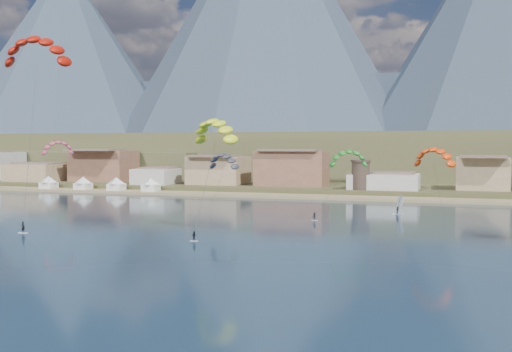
{
  "coord_description": "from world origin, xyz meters",
  "views": [
    {
      "loc": [
        30.98,
        -63.4,
        15.29
      ],
      "look_at": [
        0.0,
        32.0,
        10.0
      ],
      "focal_mm": 43.29,
      "sensor_mm": 36.0,
      "label": 1
    }
  ],
  "objects_px": {
    "kitesurfer_red": "(37,47)",
    "kitesurfer_green": "(348,156)",
    "watchtower": "(361,175)",
    "windsurfer": "(398,209)",
    "kitesurfer_yellow": "(215,128)"
  },
  "relations": [
    {
      "from": "kitesurfer_yellow",
      "to": "windsurfer",
      "type": "xyz_separation_m",
      "value": [
        27.95,
        36.41,
        -16.77
      ]
    },
    {
      "from": "watchtower",
      "to": "kitesurfer_green",
      "type": "relative_size",
      "value": 0.51
    },
    {
      "from": "kitesurfer_green",
      "to": "kitesurfer_red",
      "type": "bearing_deg",
      "value": -154.9
    },
    {
      "from": "kitesurfer_yellow",
      "to": "kitesurfer_green",
      "type": "height_order",
      "value": "kitesurfer_yellow"
    },
    {
      "from": "kitesurfer_green",
      "to": "watchtower",
      "type": "bearing_deg",
      "value": 95.08
    },
    {
      "from": "kitesurfer_red",
      "to": "kitesurfer_yellow",
      "type": "bearing_deg",
      "value": -6.52
    },
    {
      "from": "watchtower",
      "to": "kitesurfer_green",
      "type": "distance_m",
      "value": 47.23
    },
    {
      "from": "kitesurfer_red",
      "to": "kitesurfer_green",
      "type": "bearing_deg",
      "value": 25.1
    },
    {
      "from": "watchtower",
      "to": "windsurfer",
      "type": "xyz_separation_m",
      "value": [
        14.31,
        -41.74,
        -5.13
      ]
    },
    {
      "from": "kitesurfer_yellow",
      "to": "kitesurfer_green",
      "type": "relative_size",
      "value": 1.27
    },
    {
      "from": "kitesurfer_yellow",
      "to": "windsurfer",
      "type": "bearing_deg",
      "value": 52.49
    },
    {
      "from": "watchtower",
      "to": "windsurfer",
      "type": "relative_size",
      "value": 2.21
    },
    {
      "from": "kitesurfer_red",
      "to": "kitesurfer_yellow",
      "type": "height_order",
      "value": "kitesurfer_red"
    },
    {
      "from": "kitesurfer_red",
      "to": "kitesurfer_yellow",
      "type": "distance_m",
      "value": 43.27
    },
    {
      "from": "watchtower",
      "to": "windsurfer",
      "type": "distance_m",
      "value": 44.42
    }
  ]
}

